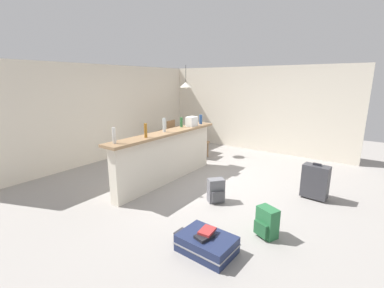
{
  "coord_description": "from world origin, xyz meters",
  "views": [
    {
      "loc": [
        -4.53,
        -2.9,
        2.1
      ],
      "look_at": [
        0.25,
        0.49,
        0.67
      ],
      "focal_mm": 24.53,
      "sensor_mm": 36.0,
      "label": 1
    }
  ],
  "objects_px": {
    "suitcase_upright_charcoal": "(315,181)",
    "suitcase_flat_navy": "(206,244)",
    "bottle_green": "(181,122)",
    "grocery_bag": "(192,121)",
    "backpack_green": "(267,223)",
    "book_stack": "(206,234)",
    "dining_table": "(182,132)",
    "bottle_white": "(114,135)",
    "pendant_lamp": "(186,85)",
    "bottle_blue": "(201,119)",
    "bottle_clear": "(164,125)",
    "backpack_grey": "(216,191)",
    "dining_chair_near_partition": "(198,139)",
    "bottle_amber": "(146,130)",
    "dining_chair_far_side": "(168,134)"
  },
  "relations": [
    {
      "from": "bottle_amber",
      "to": "grocery_bag",
      "type": "bearing_deg",
      "value": 0.65
    },
    {
      "from": "dining_table",
      "to": "suitcase_upright_charcoal",
      "type": "bearing_deg",
      "value": -104.62
    },
    {
      "from": "bottle_white",
      "to": "backpack_grey",
      "type": "relative_size",
      "value": 0.64
    },
    {
      "from": "bottle_clear",
      "to": "pendant_lamp",
      "type": "xyz_separation_m",
      "value": [
        2.0,
        0.94,
        0.76
      ]
    },
    {
      "from": "bottle_white",
      "to": "bottle_green",
      "type": "distance_m",
      "value": 1.9
    },
    {
      "from": "grocery_bag",
      "to": "backpack_green",
      "type": "xyz_separation_m",
      "value": [
        -1.61,
        -2.41,
        -0.98
      ]
    },
    {
      "from": "bottle_amber",
      "to": "dining_chair_far_side",
      "type": "relative_size",
      "value": 0.28
    },
    {
      "from": "dining_chair_near_partition",
      "to": "dining_chair_far_side",
      "type": "distance_m",
      "value": 1.15
    },
    {
      "from": "bottle_clear",
      "to": "grocery_bag",
      "type": "xyz_separation_m",
      "value": [
        0.88,
        -0.06,
        -0.03
      ]
    },
    {
      "from": "bottle_blue",
      "to": "book_stack",
      "type": "xyz_separation_m",
      "value": [
        -2.78,
        -1.93,
        -0.93
      ]
    },
    {
      "from": "bottle_clear",
      "to": "pendant_lamp",
      "type": "relative_size",
      "value": 0.45
    },
    {
      "from": "bottle_clear",
      "to": "bottle_blue",
      "type": "bearing_deg",
      "value": -2.04
    },
    {
      "from": "bottle_white",
      "to": "book_stack",
      "type": "bearing_deg",
      "value": -97.87
    },
    {
      "from": "bottle_blue",
      "to": "backpack_green",
      "type": "distance_m",
      "value": 3.3
    },
    {
      "from": "backpack_grey",
      "to": "backpack_green",
      "type": "relative_size",
      "value": 1.0
    },
    {
      "from": "bottle_white",
      "to": "grocery_bag",
      "type": "relative_size",
      "value": 1.03
    },
    {
      "from": "suitcase_flat_navy",
      "to": "bottle_clear",
      "type": "bearing_deg",
      "value": 52.92
    },
    {
      "from": "bottle_blue",
      "to": "bottle_clear",
      "type": "bearing_deg",
      "value": 177.96
    },
    {
      "from": "bottle_white",
      "to": "pendant_lamp",
      "type": "xyz_separation_m",
      "value": [
        3.24,
        0.92,
        0.77
      ]
    },
    {
      "from": "dining_chair_near_partition",
      "to": "suitcase_flat_navy",
      "type": "bearing_deg",
      "value": -144.26
    },
    {
      "from": "dining_chair_near_partition",
      "to": "backpack_green",
      "type": "distance_m",
      "value": 3.97
    },
    {
      "from": "suitcase_flat_navy",
      "to": "book_stack",
      "type": "xyz_separation_m",
      "value": [
        -0.01,
        0.01,
        0.14
      ]
    },
    {
      "from": "grocery_bag",
      "to": "backpack_grey",
      "type": "bearing_deg",
      "value": -129.79
    },
    {
      "from": "bottle_blue",
      "to": "suitcase_upright_charcoal",
      "type": "xyz_separation_m",
      "value": [
        -0.34,
        -2.71,
        -0.86
      ]
    },
    {
      "from": "book_stack",
      "to": "dining_table",
      "type": "bearing_deg",
      "value": 41.1
    },
    {
      "from": "backpack_green",
      "to": "bottle_green",
      "type": "bearing_deg",
      "value": 61.23
    },
    {
      "from": "grocery_bag",
      "to": "book_stack",
      "type": "distance_m",
      "value": 3.2
    },
    {
      "from": "book_stack",
      "to": "dining_chair_far_side",
      "type": "bearing_deg",
      "value": 45.57
    },
    {
      "from": "bottle_white",
      "to": "backpack_grey",
      "type": "distance_m",
      "value": 1.99
    },
    {
      "from": "bottle_white",
      "to": "pendant_lamp",
      "type": "distance_m",
      "value": 3.45
    },
    {
      "from": "bottle_clear",
      "to": "bottle_amber",
      "type": "bearing_deg",
      "value": -172.88
    },
    {
      "from": "grocery_bag",
      "to": "dining_chair_near_partition",
      "type": "bearing_deg",
      "value": 27.25
    },
    {
      "from": "bottle_amber",
      "to": "pendant_lamp",
      "type": "relative_size",
      "value": 0.41
    },
    {
      "from": "backpack_grey",
      "to": "dining_chair_near_partition",
      "type": "bearing_deg",
      "value": 40.91
    },
    {
      "from": "dining_table",
      "to": "backpack_grey",
      "type": "height_order",
      "value": "dining_table"
    },
    {
      "from": "bottle_clear",
      "to": "dining_chair_far_side",
      "type": "xyz_separation_m",
      "value": [
        2.01,
        1.62,
        -0.7
      ]
    },
    {
      "from": "suitcase_flat_navy",
      "to": "backpack_grey",
      "type": "relative_size",
      "value": 2.0
    },
    {
      "from": "bottle_white",
      "to": "grocery_bag",
      "type": "distance_m",
      "value": 2.11
    },
    {
      "from": "bottle_amber",
      "to": "suitcase_flat_navy",
      "type": "bearing_deg",
      "value": -115.24
    },
    {
      "from": "suitcase_upright_charcoal",
      "to": "suitcase_flat_navy",
      "type": "bearing_deg",
      "value": 162.33
    },
    {
      "from": "suitcase_flat_navy",
      "to": "backpack_green",
      "type": "relative_size",
      "value": 2.0
    },
    {
      "from": "bottle_blue",
      "to": "dining_table",
      "type": "distance_m",
      "value": 1.36
    },
    {
      "from": "bottle_clear",
      "to": "dining_table",
      "type": "xyz_separation_m",
      "value": [
        1.92,
        1.02,
        -0.57
      ]
    },
    {
      "from": "bottle_amber",
      "to": "dining_table",
      "type": "distance_m",
      "value": 2.8
    },
    {
      "from": "bottle_green",
      "to": "grocery_bag",
      "type": "xyz_separation_m",
      "value": [
        0.22,
        -0.13,
        0.0
      ]
    },
    {
      "from": "suitcase_flat_navy",
      "to": "suitcase_upright_charcoal",
      "type": "bearing_deg",
      "value": -17.67
    },
    {
      "from": "bottle_amber",
      "to": "bottle_green",
      "type": "distance_m",
      "value": 1.27
    },
    {
      "from": "bottle_clear",
      "to": "dining_table",
      "type": "distance_m",
      "value": 2.25
    },
    {
      "from": "bottle_green",
      "to": "suitcase_flat_navy",
      "type": "distance_m",
      "value": 3.17
    },
    {
      "from": "suitcase_flat_navy",
      "to": "bottle_white",
      "type": "bearing_deg",
      "value": 82.53
    }
  ]
}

